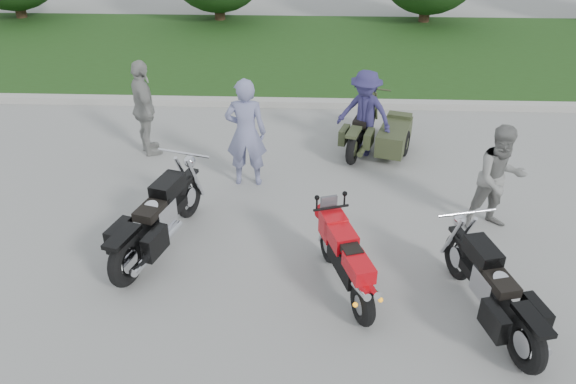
{
  "coord_description": "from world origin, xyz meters",
  "views": [
    {
      "loc": [
        0.17,
        -6.16,
        4.89
      ],
      "look_at": [
        -0.12,
        0.74,
        0.8
      ],
      "focal_mm": 35.0,
      "sensor_mm": 36.0,
      "label": 1
    }
  ],
  "objects_px": {
    "cruiser_left": "(156,222)",
    "cruiser_right": "(495,293)",
    "sportbike_red": "(346,259)",
    "person_stripe": "(246,133)",
    "person_grey": "(499,179)",
    "person_back": "(144,109)",
    "cruiser_sidecar": "(380,134)",
    "person_denim": "(365,113)"
  },
  "relations": [
    {
      "from": "cruiser_right",
      "to": "person_stripe",
      "type": "bearing_deg",
      "value": 120.68
    },
    {
      "from": "person_stripe",
      "to": "cruiser_left",
      "type": "bearing_deg",
      "value": 61.2
    },
    {
      "from": "cruiser_left",
      "to": "person_back",
      "type": "relative_size",
      "value": 1.31
    },
    {
      "from": "person_stripe",
      "to": "person_grey",
      "type": "relative_size",
      "value": 1.14
    },
    {
      "from": "sportbike_red",
      "to": "person_stripe",
      "type": "xyz_separation_m",
      "value": [
        -1.57,
        2.82,
        0.44
      ]
    },
    {
      "from": "person_denim",
      "to": "cruiser_right",
      "type": "bearing_deg",
      "value": -48.56
    },
    {
      "from": "cruiser_left",
      "to": "cruiser_right",
      "type": "relative_size",
      "value": 1.07
    },
    {
      "from": "sportbike_red",
      "to": "cruiser_sidecar",
      "type": "bearing_deg",
      "value": 60.46
    },
    {
      "from": "cruiser_right",
      "to": "person_denim",
      "type": "distance_m",
      "value": 4.75
    },
    {
      "from": "person_grey",
      "to": "person_back",
      "type": "height_order",
      "value": "person_back"
    },
    {
      "from": "cruiser_left",
      "to": "person_denim",
      "type": "distance_m",
      "value": 4.57
    },
    {
      "from": "person_denim",
      "to": "person_back",
      "type": "xyz_separation_m",
      "value": [
        -4.1,
        -0.16,
        0.09
      ]
    },
    {
      "from": "sportbike_red",
      "to": "person_denim",
      "type": "height_order",
      "value": "person_denim"
    },
    {
      "from": "cruiser_left",
      "to": "person_denim",
      "type": "xyz_separation_m",
      "value": [
        3.17,
        3.27,
        0.34
      ]
    },
    {
      "from": "cruiser_left",
      "to": "cruiser_sidecar",
      "type": "distance_m",
      "value": 4.85
    },
    {
      "from": "cruiser_right",
      "to": "cruiser_sidecar",
      "type": "distance_m",
      "value": 4.73
    },
    {
      "from": "cruiser_right",
      "to": "person_back",
      "type": "relative_size",
      "value": 1.22
    },
    {
      "from": "sportbike_red",
      "to": "cruiser_right",
      "type": "height_order",
      "value": "cruiser_right"
    },
    {
      "from": "cruiser_sidecar",
      "to": "person_back",
      "type": "bearing_deg",
      "value": -159.69
    },
    {
      "from": "cruiser_sidecar",
      "to": "cruiser_right",
      "type": "bearing_deg",
      "value": -61.86
    },
    {
      "from": "cruiser_sidecar",
      "to": "person_back",
      "type": "relative_size",
      "value": 1.12
    },
    {
      "from": "person_denim",
      "to": "cruiser_sidecar",
      "type": "bearing_deg",
      "value": 39.01
    },
    {
      "from": "person_grey",
      "to": "cruiser_left",
      "type": "bearing_deg",
      "value": 178.31
    },
    {
      "from": "person_grey",
      "to": "person_back",
      "type": "relative_size",
      "value": 0.92
    },
    {
      "from": "cruiser_left",
      "to": "person_grey",
      "type": "xyz_separation_m",
      "value": [
        4.96,
        0.82,
        0.36
      ]
    },
    {
      "from": "cruiser_right",
      "to": "sportbike_red",
      "type": "bearing_deg",
      "value": 149.6
    },
    {
      "from": "person_back",
      "to": "person_stripe",
      "type": "bearing_deg",
      "value": -146.31
    },
    {
      "from": "sportbike_red",
      "to": "cruiser_sidecar",
      "type": "distance_m",
      "value": 4.23
    },
    {
      "from": "cruiser_right",
      "to": "person_stripe",
      "type": "xyz_separation_m",
      "value": [
        -3.31,
        3.33,
        0.51
      ]
    },
    {
      "from": "person_grey",
      "to": "person_back",
      "type": "xyz_separation_m",
      "value": [
        -5.9,
        2.3,
        0.08
      ]
    },
    {
      "from": "sportbike_red",
      "to": "person_grey",
      "type": "xyz_separation_m",
      "value": [
        2.32,
        1.61,
        0.33
      ]
    },
    {
      "from": "sportbike_red",
      "to": "cruiser_right",
      "type": "relative_size",
      "value": 0.79
    },
    {
      "from": "person_back",
      "to": "cruiser_left",
      "type": "bearing_deg",
      "value": 168.72
    },
    {
      "from": "cruiser_right",
      "to": "person_denim",
      "type": "height_order",
      "value": "person_denim"
    },
    {
      "from": "cruiser_sidecar",
      "to": "person_grey",
      "type": "distance_m",
      "value": 2.95
    },
    {
      "from": "person_grey",
      "to": "person_back",
      "type": "bearing_deg",
      "value": 147.63
    },
    {
      "from": "person_grey",
      "to": "person_denim",
      "type": "distance_m",
      "value": 3.04
    },
    {
      "from": "person_grey",
      "to": "person_denim",
      "type": "bearing_deg",
      "value": 115.1
    },
    {
      "from": "cruiser_left",
      "to": "person_back",
      "type": "bearing_deg",
      "value": 123.21
    },
    {
      "from": "cruiser_sidecar",
      "to": "person_denim",
      "type": "distance_m",
      "value": 0.56
    },
    {
      "from": "person_stripe",
      "to": "person_back",
      "type": "relative_size",
      "value": 1.04
    },
    {
      "from": "cruiser_sidecar",
      "to": "person_back",
      "type": "distance_m",
      "value": 4.48
    }
  ]
}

